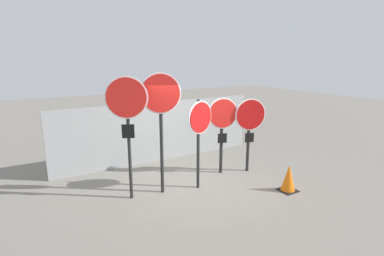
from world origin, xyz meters
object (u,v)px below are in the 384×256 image
(stop_sign_0, at_px, (127,111))
(stop_sign_1, at_px, (161,108))
(stop_sign_3, at_px, (222,123))
(stop_sign_4, at_px, (250,122))
(traffic_cone_0, at_px, (289,178))
(stop_sign_2, at_px, (200,126))

(stop_sign_0, height_order, stop_sign_1, stop_sign_1)
(stop_sign_3, height_order, stop_sign_4, stop_sign_3)
(stop_sign_4, xyz_separation_m, traffic_cone_0, (-0.03, -1.44, -1.09))
(stop_sign_1, distance_m, traffic_cone_0, 3.40)
(stop_sign_0, height_order, stop_sign_2, stop_sign_0)
(stop_sign_4, bearing_deg, stop_sign_2, -155.68)
(stop_sign_0, relative_size, stop_sign_3, 1.31)
(stop_sign_1, relative_size, traffic_cone_0, 4.30)
(stop_sign_0, bearing_deg, traffic_cone_0, 1.27)
(stop_sign_3, bearing_deg, stop_sign_2, -138.27)
(stop_sign_0, distance_m, stop_sign_2, 1.70)
(stop_sign_1, distance_m, stop_sign_2, 1.02)
(stop_sign_3, xyz_separation_m, traffic_cone_0, (0.68, -1.72, -1.09))
(stop_sign_0, xyz_separation_m, stop_sign_2, (1.61, -0.30, -0.44))
(stop_sign_3, height_order, traffic_cone_0, stop_sign_3)
(stop_sign_1, bearing_deg, stop_sign_0, -166.89)
(stop_sign_0, bearing_deg, stop_sign_1, 18.89)
(stop_sign_3, xyz_separation_m, stop_sign_4, (0.71, -0.27, -0.01))
(stop_sign_1, distance_m, stop_sign_4, 2.68)
(stop_sign_3, relative_size, traffic_cone_0, 3.20)
(stop_sign_0, distance_m, stop_sign_1, 0.74)
(stop_sign_2, bearing_deg, stop_sign_1, 150.64)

